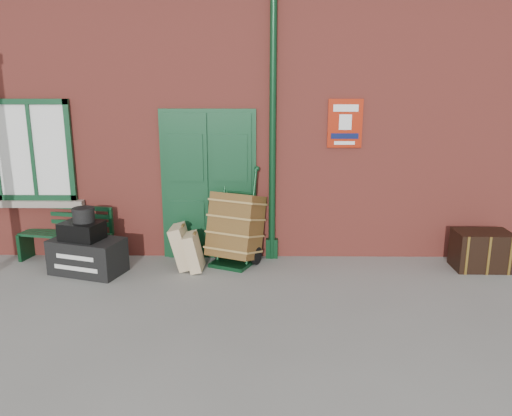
{
  "coord_description": "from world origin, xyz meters",
  "views": [
    {
      "loc": [
        0.5,
        -5.85,
        2.63
      ],
      "look_at": [
        0.42,
        0.6,
        1.0
      ],
      "focal_mm": 35.0,
      "sensor_mm": 36.0,
      "label": 1
    }
  ],
  "objects_px": {
    "porter_trolley": "(236,227)",
    "houdini_trunk": "(88,256)",
    "bench": "(67,232)",
    "dark_trunk": "(481,250)"
  },
  "relations": [
    {
      "from": "porter_trolley",
      "to": "houdini_trunk",
      "type": "bearing_deg",
      "value": -143.95
    },
    {
      "from": "bench",
      "to": "dark_trunk",
      "type": "distance_m",
      "value": 6.12
    },
    {
      "from": "bench",
      "to": "houdini_trunk",
      "type": "xyz_separation_m",
      "value": [
        0.48,
        -0.54,
        -0.18
      ]
    },
    {
      "from": "bench",
      "to": "porter_trolley",
      "type": "height_order",
      "value": "porter_trolley"
    },
    {
      "from": "houdini_trunk",
      "to": "porter_trolley",
      "type": "relative_size",
      "value": 0.7
    },
    {
      "from": "porter_trolley",
      "to": "dark_trunk",
      "type": "distance_m",
      "value": 3.57
    },
    {
      "from": "bench",
      "to": "dark_trunk",
      "type": "xyz_separation_m",
      "value": [
        6.11,
        -0.3,
        -0.15
      ]
    },
    {
      "from": "bench",
      "to": "dark_trunk",
      "type": "bearing_deg",
      "value": 8.99
    },
    {
      "from": "porter_trolley",
      "to": "dark_trunk",
      "type": "xyz_separation_m",
      "value": [
        3.56,
        -0.21,
        -0.27
      ]
    },
    {
      "from": "houdini_trunk",
      "to": "porter_trolley",
      "type": "bearing_deg",
      "value": 29.54
    }
  ]
}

